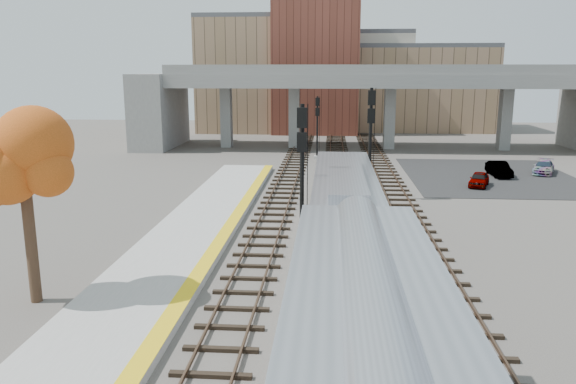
% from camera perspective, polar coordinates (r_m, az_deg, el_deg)
% --- Properties ---
extents(ground, '(160.00, 160.00, 0.00)m').
position_cam_1_polar(ground, '(22.48, 3.41, -11.18)').
color(ground, '#47423D').
rests_on(ground, ground).
extents(platform, '(4.50, 60.00, 0.35)m').
position_cam_1_polar(platform, '(23.63, -14.72, -9.93)').
color(platform, '#9E9E99').
rests_on(platform, ground).
extents(yellow_strip, '(0.70, 60.00, 0.01)m').
position_cam_1_polar(yellow_strip, '(23.03, -10.21, -9.82)').
color(yellow_strip, yellow).
rests_on(yellow_strip, platform).
extents(tracks, '(10.70, 95.00, 0.25)m').
position_cam_1_polar(tracks, '(34.30, 5.34, -2.75)').
color(tracks, black).
rests_on(tracks, ground).
extents(overpass, '(54.00, 12.00, 9.50)m').
position_cam_1_polar(overpass, '(65.87, 8.51, 9.44)').
color(overpass, slate).
rests_on(overpass, ground).
extents(buildings_far, '(43.00, 21.00, 20.60)m').
position_cam_1_polar(buildings_far, '(87.21, 5.10, 11.55)').
color(buildings_far, '#997659').
rests_on(buildings_far, ground).
extents(parking_lot, '(14.00, 18.00, 0.04)m').
position_cam_1_polar(parking_lot, '(51.32, 19.81, 1.55)').
color(parking_lot, black).
rests_on(parking_lot, ground).
extents(locomotive, '(3.02, 19.05, 4.10)m').
position_cam_1_polar(locomotive, '(26.26, 5.84, -2.49)').
color(locomotive, '#A8AAB2').
rests_on(locomotive, ground).
extents(signal_mast_near, '(0.60, 0.64, 7.38)m').
position_cam_1_polar(signal_mast_near, '(27.22, 1.42, 1.22)').
color(signal_mast_near, '#9E9E99').
rests_on(signal_mast_near, ground).
extents(signal_mast_mid, '(0.60, 0.64, 7.77)m').
position_cam_1_polar(signal_mast_mid, '(39.33, 8.34, 4.92)').
color(signal_mast_mid, '#9E9E99').
rests_on(signal_mast_mid, ground).
extents(signal_mast_far, '(0.60, 0.64, 6.35)m').
position_cam_1_polar(signal_mast_far, '(57.59, 2.98, 6.37)').
color(signal_mast_far, '#9E9E99').
rests_on(signal_mast_far, ground).
extents(tree, '(3.60, 3.60, 7.86)m').
position_cam_1_polar(tree, '(23.24, -25.41, 3.39)').
color(tree, '#382619').
rests_on(tree, ground).
extents(car_a, '(2.40, 3.54, 1.12)m').
position_cam_1_polar(car_a, '(46.25, 18.84, 1.23)').
color(car_a, '#99999E').
rests_on(car_a, parking_lot).
extents(car_b, '(1.45, 3.84, 1.25)m').
position_cam_1_polar(car_b, '(51.23, 20.65, 2.20)').
color(car_b, '#99999E').
rests_on(car_b, parking_lot).
extents(car_c, '(3.03, 4.21, 1.13)m').
position_cam_1_polar(car_c, '(54.07, 24.53, 2.31)').
color(car_c, '#99999E').
rests_on(car_c, parking_lot).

